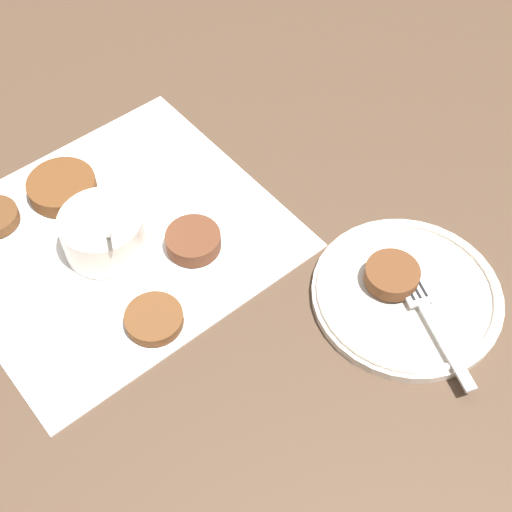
{
  "coord_description": "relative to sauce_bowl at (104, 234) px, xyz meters",
  "views": [
    {
      "loc": [
        -0.18,
        -0.46,
        0.64
      ],
      "look_at": [
        0.12,
        -0.11,
        0.02
      ],
      "focal_mm": 50.0,
      "sensor_mm": 36.0,
      "label": 1
    }
  ],
  "objects": [
    {
      "name": "fritter_3",
      "position": [
        -0.02,
        -0.12,
        -0.02
      ],
      "size": [
        0.06,
        0.06,
        0.01
      ],
      "color": "brown",
      "rests_on": "napkin"
    },
    {
      "name": "fork",
      "position": [
        0.2,
        -0.29,
        -0.01
      ],
      "size": [
        0.08,
        0.16,
        0.0
      ],
      "color": "silver",
      "rests_on": "serving_plate"
    },
    {
      "name": "fritter_2",
      "position": [
        0.0,
        0.1,
        -0.01
      ],
      "size": [
        0.08,
        0.08,
        0.02
      ],
      "color": "brown",
      "rests_on": "napkin"
    },
    {
      "name": "napkin",
      "position": [
        0.01,
        0.01,
        -0.02
      ],
      "size": [
        0.36,
        0.33,
        0.0
      ],
      "color": "white",
      "rests_on": "ground_plane"
    },
    {
      "name": "ground_plane",
      "position": [
        -0.01,
        -0.02,
        -0.03
      ],
      "size": [
        4.0,
        4.0,
        0.0
      ],
      "primitive_type": "plane",
      "color": "#4C3828"
    },
    {
      "name": "serving_plate",
      "position": [
        0.21,
        -0.26,
        -0.02
      ],
      "size": [
        0.2,
        0.2,
        0.02
      ],
      "color": "silver",
      "rests_on": "ground_plane"
    },
    {
      "name": "fritter_0",
      "position": [
        0.07,
        -0.06,
        -0.01
      ],
      "size": [
        0.06,
        0.06,
        0.02
      ],
      "color": "brown",
      "rests_on": "napkin"
    },
    {
      "name": "fritter_on_plate",
      "position": [
        0.2,
        -0.24,
        -0.0
      ],
      "size": [
        0.06,
        0.06,
        0.02
      ],
      "color": "brown",
      "rests_on": "serving_plate"
    },
    {
      "name": "sauce_bowl",
      "position": [
        0.0,
        0.0,
        0.0
      ],
      "size": [
        0.1,
        0.1,
        0.09
      ],
      "color": "silver",
      "rests_on": "napkin"
    }
  ]
}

